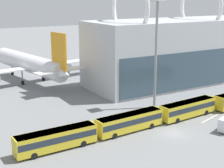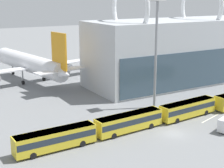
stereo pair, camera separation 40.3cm
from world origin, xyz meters
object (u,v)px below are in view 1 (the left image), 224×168
Objects in this scene: shuttle_bus_1 at (130,121)px; shuttle_bus_0 at (56,138)px; shuttle_bus_2 at (188,108)px; floodlight_mast at (157,35)px; airliner_at_gate_far at (31,64)px; airliner_parked_remote at (197,51)px.

shuttle_bus_0 is at bearing 178.58° from shuttle_bus_1.
floodlight_mast reaches higher than shuttle_bus_2.
floodlight_mast reaches higher than airliner_at_gate_far.
airliner_parked_remote is at bearing 39.93° from shuttle_bus_2.
airliner_at_gate_far is 2.98× the size of shuttle_bus_1.
shuttle_bus_1 is 19.88m from floodlight_mast.
airliner_at_gate_far is 3.00× the size of shuttle_bus_0.
shuttle_bus_0 is 27.53m from shuttle_bus_2.
airliner_parked_remote reaches higher than airliner_at_gate_far.
shuttle_bus_2 is at bearing 0.09° from shuttle_bus_0.
floodlight_mast is at bearing 31.88° from shuttle_bus_1.
floodlight_mast is at bearing 98.21° from shuttle_bus_2.
shuttle_bus_1 is (13.76, 0.58, 0.00)m from shuttle_bus_0.
floodlight_mast is (-1.85, 8.25, 13.42)m from shuttle_bus_2.
floodlight_mast reaches higher than airliner_parked_remote.
airliner_parked_remote is at bearing 32.55° from shuttle_bus_1.
airliner_parked_remote is 79.69m from shuttle_bus_0.
shuttle_bus_1 is 1.00× the size of shuttle_bus_2.
shuttle_bus_2 is at bearing 88.44° from airliner_parked_remote.
shuttle_bus_1 is at bearing 176.90° from shuttle_bus_2.
shuttle_bus_1 is 13.76m from shuttle_bus_2.
airliner_at_gate_far is at bearing 75.23° from shuttle_bus_0.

